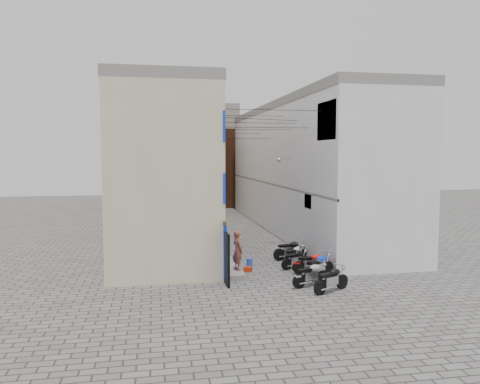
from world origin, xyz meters
TOP-DOWN VIEW (x-y plane):
  - ground at (0.00, 0.00)m, footprint 90.00×90.00m
  - plinth at (-2.05, 13.00)m, footprint 0.90×26.00m
  - building_left at (-4.98, 12.95)m, footprint 5.10×27.00m
  - building_right at (5.00, 13.00)m, footprint 5.94×26.00m
  - building_far_brick_left at (-2.00, 28.00)m, footprint 6.00×6.00m
  - building_far_brick_right at (3.00, 30.00)m, footprint 5.00×6.00m
  - building_far_concrete at (0.00, 34.00)m, footprint 8.00×5.00m
  - far_shopfront at (0.00, 25.20)m, footprint 2.00×0.30m
  - overhead_wires at (0.00, 7.64)m, footprint 5.80×13.02m
  - motorcycle_a at (1.40, -2.19)m, footprint 1.98×1.43m
  - motorcycle_b at (0.88, -1.27)m, footprint 1.95×1.21m
  - motorcycle_c at (1.57, -0.27)m, footprint 2.11×1.79m
  - motorcycle_d at (1.61, 0.65)m, footprint 1.91×0.70m
  - motorcycle_e at (1.17, 1.78)m, footprint 1.76×1.21m
  - motorcycle_f at (1.41, 2.68)m, footprint 1.73×1.49m
  - motorcycle_g at (1.47, 3.62)m, footprint 2.05×1.06m
  - person_a at (-1.79, 1.00)m, footprint 0.59×0.74m
  - person_b at (-1.98, 5.39)m, footprint 0.61×0.77m
  - water_jug_near at (-1.00, 2.20)m, footprint 0.37×0.37m
  - water_jug_far at (-1.55, 2.61)m, footprint 0.34×0.34m
  - red_crate at (-1.21, 1.56)m, footprint 0.44×0.39m

SIDE VIEW (x-z plane):
  - ground at x=0.00m, z-range 0.00..0.00m
  - red_crate at x=-1.21m, z-range 0.00..0.22m
  - plinth at x=-2.05m, z-range 0.00..0.25m
  - water_jug_near at x=-1.00m, z-range 0.00..0.46m
  - water_jug_far at x=-1.55m, z-range 0.00..0.50m
  - motorcycle_e at x=1.17m, z-range 0.00..0.98m
  - motorcycle_f at x=1.41m, z-range 0.00..1.01m
  - motorcycle_b at x=0.88m, z-range 0.00..1.08m
  - motorcycle_d at x=1.61m, z-range 0.00..1.09m
  - motorcycle_a at x=1.40m, z-range 0.00..1.11m
  - motorcycle_g at x=1.47m, z-range 0.00..1.14m
  - motorcycle_c at x=1.57m, z-range 0.00..1.23m
  - person_b at x=-1.98m, z-range 0.25..1.81m
  - person_a at x=-1.79m, z-range 0.25..2.05m
  - far_shopfront at x=0.00m, z-range 0.00..2.40m
  - building_far_brick_right at x=3.00m, z-range 0.00..8.00m
  - building_left at x=-4.98m, z-range 0.00..9.00m
  - building_right at x=5.00m, z-range 0.01..9.01m
  - building_far_brick_left at x=-2.00m, z-range 0.00..10.00m
  - building_far_concrete at x=0.00m, z-range 0.00..11.00m
  - overhead_wires at x=0.00m, z-range 6.46..7.79m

